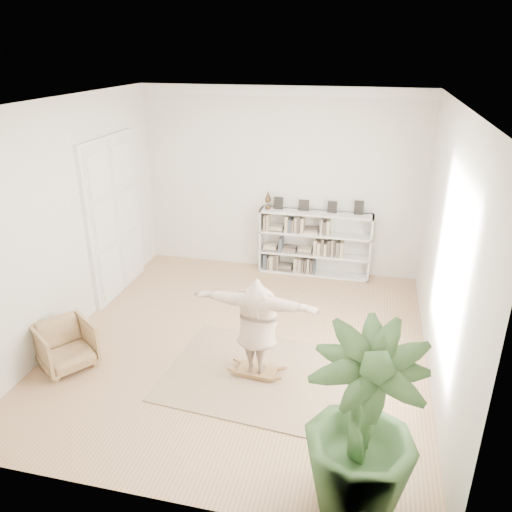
{
  "coord_description": "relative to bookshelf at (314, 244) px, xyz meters",
  "views": [
    {
      "loc": [
        1.71,
        -6.38,
        4.27
      ],
      "look_at": [
        0.12,
        0.4,
        1.32
      ],
      "focal_mm": 35.0,
      "sensor_mm": 36.0,
      "label": 1
    }
  ],
  "objects": [
    {
      "name": "floor",
      "position": [
        -0.74,
        -2.82,
        -0.64
      ],
      "size": [
        6.0,
        6.0,
        0.0
      ],
      "primitive_type": "plane",
      "color": "#A47654",
      "rests_on": "ground"
    },
    {
      "name": "person",
      "position": [
        -0.34,
        -3.56,
        0.2
      ],
      "size": [
        1.77,
        0.61,
        1.41
      ],
      "primitive_type": "imported",
      "rotation": [
        0.0,
        0.0,
        3.06
      ],
      "color": "#C3A692",
      "rests_on": "rocker_board"
    },
    {
      "name": "doors",
      "position": [
        -3.45,
        -1.52,
        0.76
      ],
      "size": [
        0.09,
        1.78,
        2.92
      ],
      "color": "white",
      "rests_on": "floor"
    },
    {
      "name": "armchair",
      "position": [
        -3.04,
        -3.95,
        -0.3
      ],
      "size": [
        1.01,
        1.01,
        0.67
      ],
      "primitive_type": "imported",
      "rotation": [
        0.0,
        0.0,
        0.95
      ],
      "color": "tan",
      "rests_on": "floor"
    },
    {
      "name": "bookshelf",
      "position": [
        0.0,
        0.0,
        0.0
      ],
      "size": [
        2.2,
        0.35,
        1.64
      ],
      "color": "silver",
      "rests_on": "floor"
    },
    {
      "name": "room_shell",
      "position": [
        -0.74,
        0.12,
        2.87
      ],
      "size": [
        6.0,
        6.0,
        6.0
      ],
      "color": "silver",
      "rests_on": "floor"
    },
    {
      "name": "houseplant",
      "position": [
        1.09,
        -5.37,
        0.35
      ],
      "size": [
        1.14,
        1.14,
        1.97
      ],
      "primitive_type": "imported",
      "rotation": [
        0.0,
        0.0,
        -0.03
      ],
      "color": "#35592C",
      "rests_on": "floor"
    },
    {
      "name": "rug",
      "position": [
        -0.34,
        -3.56,
        -0.63
      ],
      "size": [
        2.65,
        2.19,
        0.02
      ],
      "primitive_type": "cube",
      "rotation": [
        0.0,
        0.0,
        -0.08
      ],
      "color": "tan",
      "rests_on": "floor"
    },
    {
      "name": "rocker_board",
      "position": [
        -0.34,
        -3.56,
        -0.56
      ],
      "size": [
        0.56,
        0.36,
        0.11
      ],
      "rotation": [
        0.0,
        0.0,
        -0.08
      ],
      "color": "olive",
      "rests_on": "rug"
    }
  ]
}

